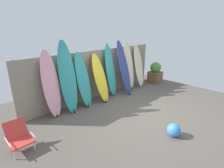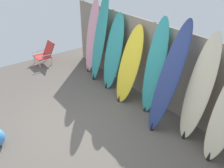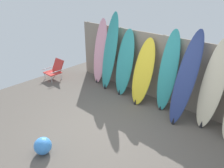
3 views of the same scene
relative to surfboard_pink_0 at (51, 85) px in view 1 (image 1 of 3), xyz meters
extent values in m
plane|color=#5B544C|center=(2.05, -1.74, -1.00)|extent=(7.68, 7.68, 0.00)
cube|color=gray|center=(2.05, 0.26, -0.10)|extent=(6.08, 0.04, 1.80)
cylinder|color=slate|center=(-0.83, 0.30, -0.10)|extent=(0.10, 0.10, 1.80)
cylinder|color=slate|center=(0.61, 0.30, -0.10)|extent=(0.10, 0.10, 1.80)
cylinder|color=slate|center=(2.05, 0.30, -0.10)|extent=(0.10, 0.10, 1.80)
cylinder|color=slate|center=(3.49, 0.30, -0.10)|extent=(0.10, 0.10, 1.80)
cylinder|color=slate|center=(4.93, 0.30, -0.10)|extent=(0.10, 0.10, 1.80)
ellipsoid|color=pink|center=(0.00, 0.00, 0.01)|extent=(0.51, 0.42, 2.03)
cone|color=black|center=(0.00, -0.17, -0.93)|extent=(0.08, 0.08, 0.12)
ellipsoid|color=teal|center=(0.52, -0.09, 0.13)|extent=(0.58, 0.59, 2.27)
cone|color=black|center=(0.52, -0.32, -0.91)|extent=(0.08, 0.08, 0.16)
ellipsoid|color=teal|center=(1.09, -0.09, -0.07)|extent=(0.58, 0.58, 1.86)
cone|color=black|center=(1.09, -0.31, -0.91)|extent=(0.08, 0.08, 0.15)
ellipsoid|color=yellow|center=(1.78, -0.16, -0.13)|extent=(0.61, 0.71, 1.73)
cone|color=black|center=(1.78, -0.44, -0.92)|extent=(0.08, 0.08, 0.14)
ellipsoid|color=teal|center=(2.42, -0.03, 0.02)|extent=(0.49, 0.47, 2.03)
cone|color=black|center=(2.42, -0.22, -0.94)|extent=(0.08, 0.08, 0.10)
ellipsoid|color=navy|center=(2.98, -0.22, 0.06)|extent=(0.50, 0.81, 2.12)
cone|color=black|center=(2.98, -0.56, -0.91)|extent=(0.08, 0.08, 0.17)
ellipsoid|color=beige|center=(3.51, -0.04, 0.01)|extent=(0.52, 0.51, 2.02)
cone|color=black|center=(3.51, -0.24, -0.91)|extent=(0.08, 0.08, 0.17)
ellipsoid|color=beige|center=(4.12, -0.11, -0.06)|extent=(0.52, 0.59, 1.89)
cone|color=black|center=(4.12, -0.35, -0.90)|extent=(0.08, 0.08, 0.18)
cylinder|color=silver|center=(-1.50, -1.19, -0.89)|extent=(0.02, 0.02, 0.22)
cylinder|color=silver|center=(-1.09, -1.19, -0.89)|extent=(0.02, 0.02, 0.22)
cylinder|color=silver|center=(-1.50, -0.81, -0.89)|extent=(0.02, 0.02, 0.22)
cylinder|color=silver|center=(-1.09, -0.81, -0.89)|extent=(0.02, 0.02, 0.22)
cube|color=red|center=(-1.29, -1.00, -0.77)|extent=(0.48, 0.44, 0.03)
cube|color=red|center=(-1.29, -0.76, -0.57)|extent=(0.46, 0.23, 0.41)
cylinder|color=silver|center=(-1.53, -1.00, -0.66)|extent=(0.02, 0.44, 0.02)
cylinder|color=silver|center=(-1.05, -1.00, -0.66)|extent=(0.02, 0.44, 0.02)
cube|color=brown|center=(5.18, -0.35, -0.74)|extent=(0.55, 0.55, 0.52)
sphere|color=#4B8A38|center=(5.18, -0.35, -0.27)|extent=(0.50, 0.50, 0.50)
sphere|color=#3F8CE5|center=(1.61, -3.12, -0.83)|extent=(0.34, 0.34, 0.34)
camera|label=1|loc=(-2.16, -4.70, 1.65)|focal=28.00mm
camera|label=2|loc=(5.61, -3.48, 2.18)|focal=40.00mm
camera|label=3|loc=(4.81, -4.61, 2.02)|focal=35.00mm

